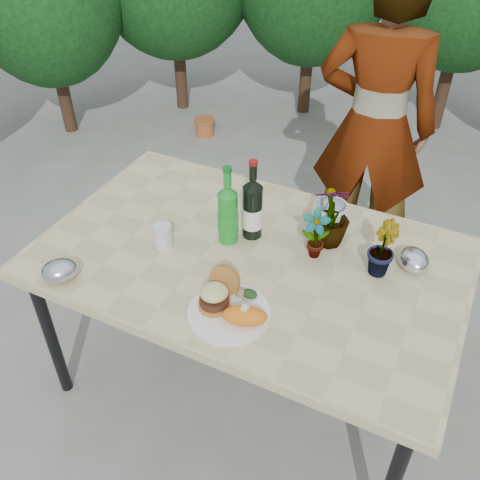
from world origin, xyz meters
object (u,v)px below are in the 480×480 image
at_px(patio_table, 249,266).
at_px(wine_bottle, 252,209).
at_px(person, 374,127).
at_px(dinner_plate, 229,313).

relative_size(patio_table, wine_bottle, 4.73).
height_order(patio_table, person, person).
distance_m(dinner_plate, person, 1.40).
bearing_deg(patio_table, wine_bottle, 110.72).
relative_size(dinner_plate, person, 0.17).
xyz_separation_m(dinner_plate, person, (0.10, 1.40, 0.08)).
xyz_separation_m(wine_bottle, person, (0.22, 0.97, -0.04)).
xyz_separation_m(patio_table, person, (0.18, 1.09, 0.14)).
distance_m(patio_table, dinner_plate, 0.33).
bearing_deg(wine_bottle, person, 60.75).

